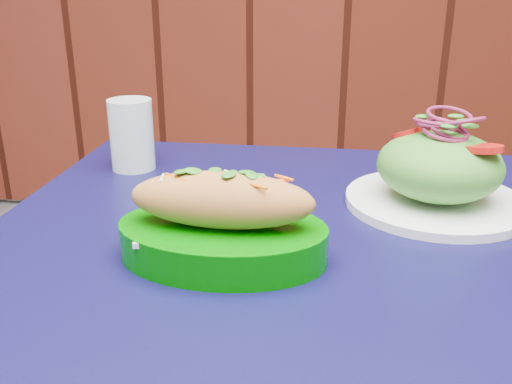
# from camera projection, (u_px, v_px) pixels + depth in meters

# --- Properties ---
(cafe_table) EXTENTS (0.81, 0.81, 0.75)m
(cafe_table) POSITION_uv_depth(u_px,v_px,m) (308.00, 311.00, 0.69)
(cafe_table) COLOR black
(cafe_table) RESTS_ON ground
(banh_mi_basket) EXTENTS (0.23, 0.16, 0.11)m
(banh_mi_basket) POSITION_uv_depth(u_px,v_px,m) (222.00, 223.00, 0.61)
(banh_mi_basket) COLOR #006800
(banh_mi_basket) RESTS_ON cafe_table
(salad_plate) EXTENTS (0.24, 0.24, 0.13)m
(salad_plate) POSITION_uv_depth(u_px,v_px,m) (439.00, 171.00, 0.75)
(salad_plate) COLOR white
(salad_plate) RESTS_ON cafe_table
(water_glass) EXTENTS (0.07, 0.07, 0.11)m
(water_glass) POSITION_uv_depth(u_px,v_px,m) (132.00, 135.00, 0.90)
(water_glass) COLOR silver
(water_glass) RESTS_ON cafe_table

